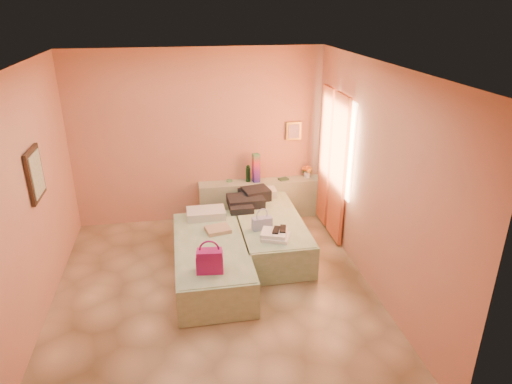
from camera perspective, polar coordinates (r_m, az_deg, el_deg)
ground at (r=5.95m, az=-5.13°, el=-12.52°), size 4.50×4.50×0.00m
room_walls at (r=5.68m, az=-4.23°, el=5.95°), size 4.02×4.51×2.81m
headboard_ledge at (r=7.72m, az=0.55°, el=-0.87°), size 2.05×0.30×0.65m
bed_left at (r=6.15m, az=-5.59°, el=-8.47°), size 0.91×2.00×0.50m
bed_right at (r=6.81m, az=1.53°, el=-5.01°), size 0.91×2.00×0.50m
water_bottle at (r=7.53m, az=-1.00°, el=2.28°), size 0.08×0.08×0.27m
rainbow_box at (r=7.48m, az=0.00°, el=3.02°), size 0.13×0.13×0.49m
small_dish at (r=7.59m, az=-3.36°, el=1.41°), size 0.14×0.14×0.03m
green_book at (r=7.66m, az=3.45°, el=1.63°), size 0.19×0.16×0.03m
flower_vase at (r=7.77m, az=6.43°, el=2.68°), size 0.20×0.20×0.24m
magenta_handbag at (r=5.38m, az=-5.81°, el=-8.51°), size 0.33×0.21×0.29m
khaki_garment at (r=6.30m, az=-4.79°, el=-4.70°), size 0.37×0.32×0.06m
clothes_pile at (r=7.04m, az=-0.91°, el=-0.94°), size 0.69×0.69×0.18m
blue_handbag at (r=6.31m, az=0.76°, el=-3.94°), size 0.29×0.15×0.18m
towel_stack at (r=6.09m, az=2.50°, el=-5.44°), size 0.44×0.41×0.10m
sandal_pair at (r=6.10m, az=2.98°, el=-4.72°), size 0.22×0.25×0.02m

